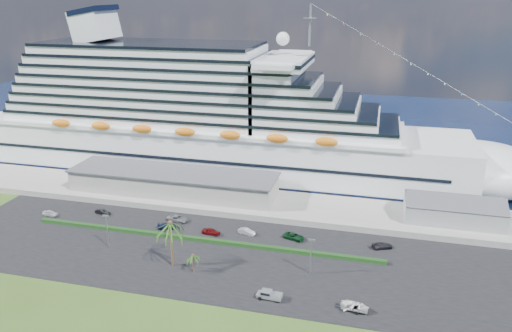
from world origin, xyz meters
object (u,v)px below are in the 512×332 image
(cruise_ship, at_px, (210,123))
(pickup_truck, at_px, (269,295))
(parked_car_3, at_px, (167,226))
(boat_trailer, at_px, (355,306))

(cruise_ship, xyz_separation_m, pickup_truck, (35.05, -67.25, -15.59))
(parked_car_3, distance_m, pickup_truck, 39.76)
(parked_car_3, bearing_deg, boat_trailer, -133.69)
(pickup_truck, bearing_deg, cruise_ship, 117.53)
(cruise_ship, height_order, pickup_truck, cruise_ship)
(parked_car_3, height_order, pickup_truck, pickup_truck)
(cruise_ship, relative_size, boat_trailer, 30.33)
(pickup_truck, xyz_separation_m, boat_trailer, (16.61, 0.07, 0.20))
(cruise_ship, distance_m, parked_car_3, 46.68)
(cruise_ship, bearing_deg, pickup_truck, -62.47)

